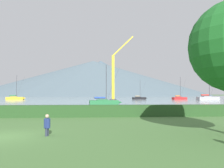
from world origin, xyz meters
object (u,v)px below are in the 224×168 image
(sailboat_slip_1, at_px, (139,98))
(dock_crane, at_px, (114,80))
(sailboat_slip_4, at_px, (180,98))
(sailboat_slip_5, at_px, (208,98))
(sailboat_slip_6, at_px, (104,102))
(sailboat_slip_2, at_px, (15,98))
(person_seated_viewer, at_px, (47,124))

(sailboat_slip_1, bearing_deg, dock_crane, -124.59)
(sailboat_slip_4, relative_size, sailboat_slip_5, 0.87)
(sailboat_slip_6, height_order, dock_crane, dock_crane)
(sailboat_slip_5, xyz_separation_m, sailboat_slip_6, (-39.69, -31.78, -0.15))
(sailboat_slip_5, bearing_deg, sailboat_slip_2, 164.85)
(sailboat_slip_1, height_order, sailboat_slip_4, sailboat_slip_4)
(sailboat_slip_1, relative_size, dock_crane, 0.42)
(sailboat_slip_5, bearing_deg, person_seated_viewer, -126.61)
(sailboat_slip_1, bearing_deg, sailboat_slip_2, 169.81)
(sailboat_slip_6, bearing_deg, dock_crane, 72.87)
(person_seated_viewer, bearing_deg, sailboat_slip_5, 67.91)
(sailboat_slip_2, bearing_deg, person_seated_viewer, -74.56)
(sailboat_slip_1, distance_m, sailboat_slip_5, 27.36)
(sailboat_slip_2, relative_size, sailboat_slip_4, 1.07)
(sailboat_slip_2, xyz_separation_m, sailboat_slip_5, (74.74, -14.97, 0.11))
(sailboat_slip_2, relative_size, sailboat_slip_5, 0.94)
(sailboat_slip_2, xyz_separation_m, dock_crane, (38.60, -29.08, 5.76))
(sailboat_slip_1, xyz_separation_m, sailboat_slip_6, (-16.75, -46.69, 0.06))
(sailboat_slip_1, distance_m, dock_crane, 32.42)
(sailboat_slip_5, relative_size, person_seated_viewer, 8.59)
(sailboat_slip_6, bearing_deg, sailboat_slip_5, 32.89)
(person_seated_viewer, height_order, dock_crane, dock_crane)
(sailboat_slip_1, bearing_deg, sailboat_slip_4, -24.54)
(sailboat_slip_6, bearing_deg, sailboat_slip_1, 64.46)
(sailboat_slip_1, relative_size, person_seated_viewer, 6.65)
(dock_crane, bearing_deg, sailboat_slip_1, 65.53)
(sailboat_slip_1, xyz_separation_m, sailboat_slip_2, (-51.81, 0.06, 0.10))
(sailboat_slip_1, bearing_deg, sailboat_slip_5, -43.14)
(sailboat_slip_4, distance_m, person_seated_viewer, 88.07)
(sailboat_slip_4, height_order, person_seated_viewer, sailboat_slip_4)
(sailboat_slip_6, height_order, person_seated_viewer, sailboat_slip_6)
(dock_crane, bearing_deg, person_seated_viewer, -98.53)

